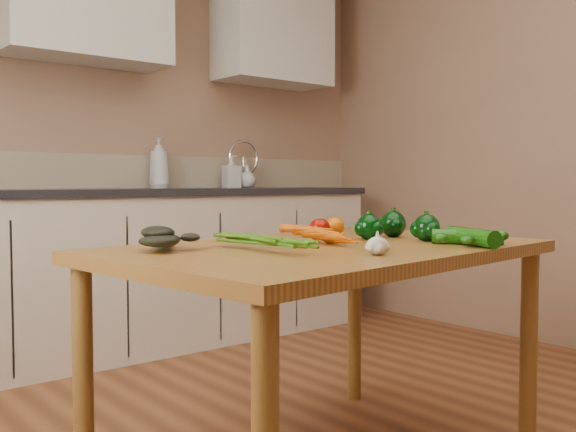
{
  "coord_description": "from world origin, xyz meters",
  "views": [
    {
      "loc": [
        -1.5,
        -1.12,
        0.93
      ],
      "look_at": [
        -0.08,
        0.61,
        0.82
      ],
      "focal_mm": 40.0,
      "sensor_mm": 36.0,
      "label": 1
    }
  ],
  "objects_px": {
    "garlic_bulb": "(377,246)",
    "tomato_a": "(320,228)",
    "pepper_a": "(369,227)",
    "carrot_bunch": "(303,235)",
    "zucchini_b": "(472,237)",
    "tomato_b": "(335,226)",
    "pepper_c": "(427,228)",
    "table": "(326,271)",
    "pepper_b": "(393,224)",
    "soap_bottle_a": "(159,163)",
    "tomato_c": "(365,227)",
    "zucchini_a": "(468,237)",
    "soap_bottle_c": "(247,177)",
    "leafy_greens": "(167,233)",
    "soap_bottle_b": "(231,171)"
  },
  "relations": [
    {
      "from": "garlic_bulb",
      "to": "tomato_a",
      "type": "bearing_deg",
      "value": 63.79
    },
    {
      "from": "tomato_a",
      "to": "pepper_a",
      "type": "bearing_deg",
      "value": -64.38
    },
    {
      "from": "carrot_bunch",
      "to": "tomato_a",
      "type": "height_order",
      "value": "same"
    },
    {
      "from": "zucchini_b",
      "to": "tomato_b",
      "type": "bearing_deg",
      "value": 95.39
    },
    {
      "from": "pepper_c",
      "to": "tomato_b",
      "type": "bearing_deg",
      "value": 100.81
    },
    {
      "from": "table",
      "to": "zucchini_b",
      "type": "distance_m",
      "value": 0.47
    },
    {
      "from": "pepper_b",
      "to": "pepper_c",
      "type": "height_order",
      "value": "pepper_b"
    },
    {
      "from": "table",
      "to": "zucchini_b",
      "type": "bearing_deg",
      "value": -48.91
    },
    {
      "from": "soap_bottle_a",
      "to": "garlic_bulb",
      "type": "xyz_separation_m",
      "value": [
        -0.57,
        -2.3,
        -0.29
      ]
    },
    {
      "from": "tomato_c",
      "to": "zucchini_a",
      "type": "distance_m",
      "value": 0.49
    },
    {
      "from": "tomato_b",
      "to": "soap_bottle_a",
      "type": "bearing_deg",
      "value": 83.34
    },
    {
      "from": "table",
      "to": "garlic_bulb",
      "type": "relative_size",
      "value": 24.44
    },
    {
      "from": "zucchini_a",
      "to": "zucchini_b",
      "type": "height_order",
      "value": "zucchini_b"
    },
    {
      "from": "garlic_bulb",
      "to": "tomato_a",
      "type": "xyz_separation_m",
      "value": [
        0.25,
        0.51,
        0.01
      ]
    },
    {
      "from": "pepper_b",
      "to": "table",
      "type": "bearing_deg",
      "value": -169.73
    },
    {
      "from": "table",
      "to": "pepper_b",
      "type": "xyz_separation_m",
      "value": [
        0.4,
        0.07,
        0.13
      ]
    },
    {
      "from": "pepper_a",
      "to": "pepper_c",
      "type": "bearing_deg",
      "value": -57.34
    },
    {
      "from": "soap_bottle_c",
      "to": "carrot_bunch",
      "type": "height_order",
      "value": "soap_bottle_c"
    },
    {
      "from": "pepper_a",
      "to": "zucchini_b",
      "type": "xyz_separation_m",
      "value": [
        0.09,
        -0.35,
        -0.02
      ]
    },
    {
      "from": "table",
      "to": "carrot_bunch",
      "type": "distance_m",
      "value": 0.14
    },
    {
      "from": "leafy_greens",
      "to": "tomato_b",
      "type": "height_order",
      "value": "leafy_greens"
    },
    {
      "from": "table",
      "to": "pepper_a",
      "type": "distance_m",
      "value": 0.28
    },
    {
      "from": "zucchini_a",
      "to": "soap_bottle_c",
      "type": "bearing_deg",
      "value": 71.53
    },
    {
      "from": "garlic_bulb",
      "to": "zucchini_a",
      "type": "distance_m",
      "value": 0.45
    },
    {
      "from": "table",
      "to": "pepper_b",
      "type": "bearing_deg",
      "value": 4.09
    },
    {
      "from": "pepper_c",
      "to": "zucchini_a",
      "type": "relative_size",
      "value": 0.41
    },
    {
      "from": "soap_bottle_a",
      "to": "soap_bottle_c",
      "type": "distance_m",
      "value": 0.63
    },
    {
      "from": "tomato_a",
      "to": "zucchini_b",
      "type": "distance_m",
      "value": 0.55
    },
    {
      "from": "pepper_c",
      "to": "soap_bottle_b",
      "type": "bearing_deg",
      "value": 72.88
    },
    {
      "from": "tomato_b",
      "to": "tomato_c",
      "type": "bearing_deg",
      "value": -19.21
    },
    {
      "from": "table",
      "to": "pepper_a",
      "type": "xyz_separation_m",
      "value": [
        0.25,
        0.05,
        0.13
      ]
    },
    {
      "from": "zucchini_a",
      "to": "pepper_c",
      "type": "bearing_deg",
      "value": 93.52
    },
    {
      "from": "pepper_a",
      "to": "leafy_greens",
      "type": "bearing_deg",
      "value": 168.56
    },
    {
      "from": "soap_bottle_c",
      "to": "carrot_bunch",
      "type": "xyz_separation_m",
      "value": [
        -1.19,
        -1.94,
        -0.2
      ]
    },
    {
      "from": "garlic_bulb",
      "to": "tomato_c",
      "type": "relative_size",
      "value": 0.97
    },
    {
      "from": "pepper_b",
      "to": "zucchini_a",
      "type": "bearing_deg",
      "value": -96.38
    },
    {
      "from": "soap_bottle_c",
      "to": "zucchini_b",
      "type": "xyz_separation_m",
      "value": [
        -0.77,
        -2.27,
        -0.21
      ]
    },
    {
      "from": "zucchini_a",
      "to": "tomato_b",
      "type": "bearing_deg",
      "value": 98.69
    },
    {
      "from": "pepper_a",
      "to": "zucchini_b",
      "type": "relative_size",
      "value": 0.39
    },
    {
      "from": "carrot_bunch",
      "to": "zucchini_a",
      "type": "distance_m",
      "value": 0.53
    },
    {
      "from": "pepper_b",
      "to": "zucchini_b",
      "type": "xyz_separation_m",
      "value": [
        -0.07,
        -0.38,
        -0.02
      ]
    },
    {
      "from": "tomato_a",
      "to": "tomato_c",
      "type": "relative_size",
      "value": 1.22
    },
    {
      "from": "tomato_a",
      "to": "zucchini_b",
      "type": "relative_size",
      "value": 0.34
    },
    {
      "from": "pepper_c",
      "to": "tomato_c",
      "type": "xyz_separation_m",
      "value": [
        0.05,
        0.33,
        -0.02
      ]
    },
    {
      "from": "soap_bottle_c",
      "to": "garlic_bulb",
      "type": "xyz_separation_m",
      "value": [
        -1.19,
        -2.26,
        -0.21
      ]
    },
    {
      "from": "tomato_c",
      "to": "zucchini_b",
      "type": "distance_m",
      "value": 0.52
    },
    {
      "from": "soap_bottle_a",
      "to": "tomato_c",
      "type": "relative_size",
      "value": 4.94
    },
    {
      "from": "table",
      "to": "soap_bottle_b",
      "type": "xyz_separation_m",
      "value": [
        1.0,
        1.98,
        0.35
      ]
    },
    {
      "from": "tomato_a",
      "to": "soap_bottle_c",
      "type": "bearing_deg",
      "value": 61.74
    },
    {
      "from": "garlic_bulb",
      "to": "tomato_c",
      "type": "xyz_separation_m",
      "value": [
        0.48,
        0.51,
        0.0
      ]
    }
  ]
}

